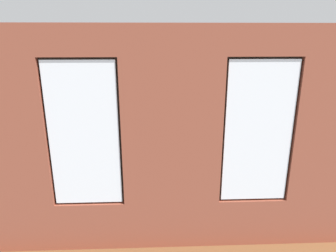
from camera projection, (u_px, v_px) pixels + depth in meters
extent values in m
cube|color=brown|center=(166.00, 169.00, 6.99)|extent=(6.60, 6.05, 0.10)
cube|color=brown|center=(172.00, 146.00, 3.99)|extent=(1.32, 0.16, 3.11)
cube|color=brown|center=(249.00, 220.00, 4.39)|extent=(0.96, 0.16, 0.72)
cube|color=brown|center=(266.00, 40.00, 3.63)|extent=(0.96, 0.16, 0.39)
cube|color=white|center=(258.00, 134.00, 3.95)|extent=(0.90, 0.03, 1.93)
cube|color=#38281E|center=(257.00, 132.00, 4.00)|extent=(0.96, 0.04, 1.99)
cube|color=brown|center=(92.00, 224.00, 4.30)|extent=(0.96, 0.16, 0.72)
cube|color=brown|center=(76.00, 40.00, 3.54)|extent=(0.96, 0.16, 0.39)
cube|color=white|center=(84.00, 136.00, 3.86)|extent=(0.90, 0.03, 1.93)
cube|color=#38281E|center=(85.00, 134.00, 3.91)|extent=(0.96, 0.04, 1.99)
cube|color=olive|center=(171.00, 199.00, 4.34)|extent=(3.44, 0.24, 0.06)
cube|color=black|center=(172.00, 118.00, 3.97)|extent=(0.40, 0.03, 0.57)
cube|color=orange|center=(172.00, 118.00, 3.98)|extent=(0.34, 0.01, 0.51)
cube|color=silver|center=(24.00, 106.00, 6.21)|extent=(0.10, 5.05, 3.11)
cube|color=black|center=(148.00, 206.00, 5.04)|extent=(2.10, 0.85, 0.42)
cube|color=black|center=(147.00, 194.00, 4.61)|extent=(2.10, 0.24, 0.38)
cube|color=black|center=(203.00, 188.00, 4.99)|extent=(0.22, 0.85, 0.24)
cube|color=black|center=(90.00, 190.00, 4.91)|extent=(0.22, 0.85, 0.24)
cube|color=#232326|center=(180.00, 189.00, 5.02)|extent=(0.51, 0.65, 0.12)
cube|color=#232326|center=(147.00, 190.00, 5.00)|extent=(0.51, 0.65, 0.12)
cube|color=#232326|center=(114.00, 191.00, 4.98)|extent=(0.51, 0.65, 0.12)
cube|color=black|center=(265.00, 161.00, 6.78)|extent=(0.88, 2.11, 0.42)
cube|color=black|center=(281.00, 145.00, 6.68)|extent=(0.27, 2.10, 0.38)
cube|color=black|center=(253.00, 135.00, 7.58)|extent=(0.85, 0.23, 0.24)
cube|color=black|center=(284.00, 167.00, 5.79)|extent=(0.85, 0.23, 0.24)
cube|color=#232326|center=(256.00, 142.00, 7.22)|extent=(0.65, 0.52, 0.12)
cube|color=#232326|center=(264.00, 150.00, 6.70)|extent=(0.65, 0.52, 0.12)
cube|color=#232326|center=(274.00, 160.00, 6.17)|extent=(0.65, 0.52, 0.12)
cube|color=#A87547|center=(170.00, 144.00, 7.29)|extent=(1.56, 0.76, 0.04)
cube|color=#A87547|center=(198.00, 147.00, 7.69)|extent=(0.07, 0.07, 0.40)
cube|color=#A87547|center=(142.00, 148.00, 7.63)|extent=(0.07, 0.07, 0.40)
cube|color=#A87547|center=(202.00, 157.00, 7.08)|extent=(0.07, 0.07, 0.40)
cube|color=#A87547|center=(140.00, 158.00, 7.02)|extent=(0.07, 0.07, 0.40)
cylinder|color=#33567F|center=(170.00, 141.00, 7.27)|extent=(0.08, 0.08, 0.10)
cylinder|color=#B7333D|center=(151.00, 143.00, 7.14)|extent=(0.08, 0.08, 0.10)
cylinder|color=#9E5638|center=(176.00, 142.00, 7.16)|extent=(0.14, 0.14, 0.11)
sphere|color=#3D8E42|center=(176.00, 137.00, 7.13)|extent=(0.16, 0.16, 0.16)
cube|color=#B2B2B7|center=(162.00, 141.00, 7.36)|extent=(0.07, 0.18, 0.02)
cube|color=black|center=(44.00, 166.00, 6.48)|extent=(0.97, 0.42, 0.48)
cube|color=black|center=(42.00, 154.00, 6.40)|extent=(0.40, 0.20, 0.05)
cube|color=black|center=(42.00, 152.00, 6.39)|extent=(0.06, 0.04, 0.06)
cube|color=black|center=(40.00, 138.00, 6.29)|extent=(0.92, 0.04, 0.56)
cube|color=black|center=(41.00, 138.00, 6.31)|extent=(0.87, 0.01, 0.51)
cylinder|color=olive|center=(149.00, 135.00, 8.74)|extent=(0.45, 0.45, 0.28)
ellipsoid|color=silver|center=(149.00, 125.00, 8.65)|extent=(1.00, 1.00, 0.40)
ellipsoid|color=navy|center=(146.00, 122.00, 8.61)|extent=(0.44, 0.44, 0.18)
cylinder|color=beige|center=(83.00, 135.00, 8.72)|extent=(0.28, 0.28, 0.31)
cylinder|color=brown|center=(82.00, 129.00, 8.67)|extent=(0.04, 0.04, 0.08)
ellipsoid|color=#1E5B28|center=(81.00, 121.00, 8.59)|extent=(0.54, 0.54, 0.41)
cylinder|color=brown|center=(233.00, 144.00, 8.23)|extent=(0.16, 0.16, 0.16)
cylinder|color=brown|center=(233.00, 139.00, 8.19)|extent=(0.02, 0.02, 0.13)
ellipsoid|color=#1E5B28|center=(234.00, 133.00, 8.14)|extent=(0.29, 0.29, 0.21)
cylinder|color=brown|center=(316.00, 208.00, 5.02)|extent=(0.29, 0.29, 0.35)
cylinder|color=brown|center=(318.00, 194.00, 4.94)|extent=(0.04, 0.04, 0.17)
ellipsoid|color=#337F38|center=(320.00, 179.00, 4.86)|extent=(0.62, 0.62, 0.40)
cylinder|color=gray|center=(193.00, 145.00, 8.08)|extent=(0.23, 0.23, 0.21)
cylinder|color=brown|center=(193.00, 140.00, 8.04)|extent=(0.03, 0.03, 0.08)
ellipsoid|color=#286B2D|center=(193.00, 133.00, 7.98)|extent=(0.46, 0.46, 0.30)
cylinder|color=#47423D|center=(56.00, 189.00, 5.63)|extent=(0.34, 0.34, 0.38)
cylinder|color=brown|center=(54.00, 173.00, 5.53)|extent=(0.06, 0.06, 0.30)
cone|color=#1E5B28|center=(41.00, 152.00, 5.37)|extent=(0.51, 0.23, 0.64)
cone|color=#1E5B28|center=(50.00, 157.00, 5.21)|extent=(0.24, 0.55, 0.61)
cone|color=#1E5B28|center=(63.00, 152.00, 5.41)|extent=(0.52, 0.16, 0.62)
cone|color=#1E5B28|center=(56.00, 148.00, 5.60)|extent=(0.19, 0.53, 0.62)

